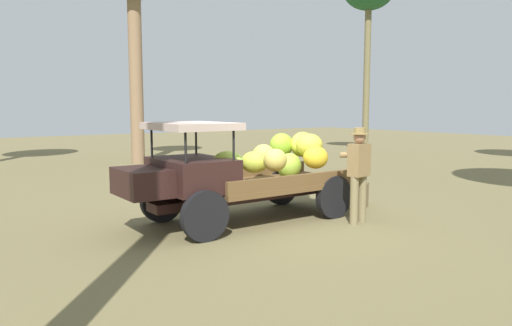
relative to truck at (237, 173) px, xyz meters
name	(u,v)px	position (x,y,z in m)	size (l,w,h in m)	color
ground_plane	(268,221)	(-0.54, 0.26, -0.92)	(60.00, 60.00, 0.00)	olive
truck	(237,173)	(0.00, 0.00, 0.00)	(4.51, 1.76, 1.85)	black
farmer	(359,169)	(-1.78, 1.31, 0.08)	(0.52, 0.49, 1.74)	olive
wooden_crate	(358,195)	(-2.80, 0.35, -0.66)	(0.54, 0.37, 0.51)	olive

